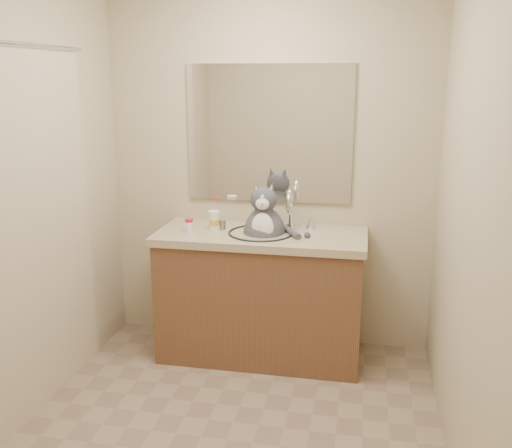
{
  "coord_description": "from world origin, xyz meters",
  "views": [
    {
      "loc": [
        0.64,
        -2.49,
        1.81
      ],
      "look_at": [
        0.03,
        0.65,
        0.99
      ],
      "focal_mm": 40.0,
      "sensor_mm": 36.0,
      "label": 1
    }
  ],
  "objects_px": {
    "pill_bottle_orange": "(214,221)",
    "grey_canister": "(223,225)",
    "cat": "(264,230)",
    "pill_bottle_redcap": "(189,225)"
  },
  "relations": [
    {
      "from": "cat",
      "to": "pill_bottle_orange",
      "type": "relative_size",
      "value": 4.32
    },
    {
      "from": "cat",
      "to": "grey_canister",
      "type": "bearing_deg",
      "value": 169.82
    },
    {
      "from": "cat",
      "to": "pill_bottle_orange",
      "type": "xyz_separation_m",
      "value": [
        -0.33,
        0.01,
        0.04
      ]
    },
    {
      "from": "pill_bottle_orange",
      "to": "grey_canister",
      "type": "distance_m",
      "value": 0.06
    },
    {
      "from": "grey_canister",
      "to": "pill_bottle_redcap",
      "type": "bearing_deg",
      "value": -151.42
    },
    {
      "from": "pill_bottle_redcap",
      "to": "grey_canister",
      "type": "relative_size",
      "value": 1.45
    },
    {
      "from": "pill_bottle_orange",
      "to": "grey_canister",
      "type": "relative_size",
      "value": 2.09
    },
    {
      "from": "pill_bottle_orange",
      "to": "pill_bottle_redcap",
      "type": "bearing_deg",
      "value": -148.44
    },
    {
      "from": "pill_bottle_orange",
      "to": "grey_canister",
      "type": "xyz_separation_m",
      "value": [
        0.05,
        0.02,
        -0.03
      ]
    },
    {
      "from": "pill_bottle_orange",
      "to": "cat",
      "type": "bearing_deg",
      "value": -2.57
    }
  ]
}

